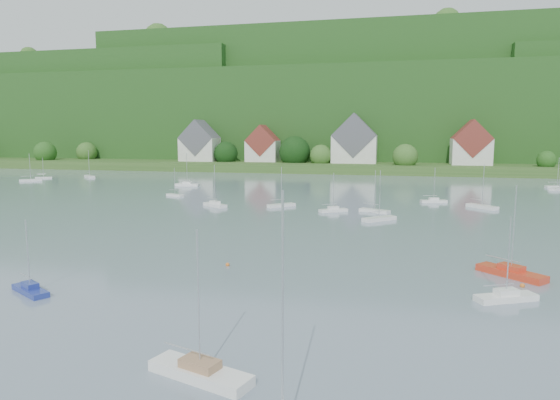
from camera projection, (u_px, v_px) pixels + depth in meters
name	position (u px, v px, depth m)	size (l,w,h in m)	color
far_shore_strip	(344.00, 165.00, 194.91)	(600.00, 60.00, 3.00)	#315620
forested_ridge	(358.00, 116.00, 258.17)	(620.00, 181.22, 69.89)	#194315
village_building_0	(200.00, 144.00, 193.52)	(14.00, 10.40, 16.00)	silver
village_building_1	(263.00, 146.00, 189.99)	(12.00, 9.36, 14.00)	silver
village_building_2	(354.00, 143.00, 181.03)	(16.00, 11.44, 18.00)	silver
village_building_3	(471.00, 146.00, 170.31)	(13.00, 10.40, 15.50)	silver
near_sailboat_1	(30.00, 289.00, 42.97)	(4.85, 3.50, 6.48)	navy
near_sailboat_2	(200.00, 371.00, 28.02)	(6.62, 3.68, 8.61)	white
near_sailboat_3	(506.00, 296.00, 41.03)	(5.37, 3.63, 7.10)	white
near_sailboat_5	(511.00, 272.00, 48.04)	(6.05, 5.86, 8.89)	red
mooring_buoy_2	(522.00, 287.00, 44.74)	(0.44, 0.44, 0.44)	orange
mooring_buoy_3	(228.00, 266.00, 51.92)	(0.43, 0.43, 0.43)	orange
far_sailboat_cluster	(357.00, 194.00, 109.71)	(200.45, 66.36, 8.71)	white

